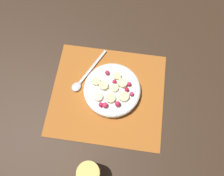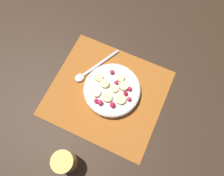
{
  "view_description": "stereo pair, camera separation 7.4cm",
  "coord_description": "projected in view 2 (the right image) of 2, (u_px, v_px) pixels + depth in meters",
  "views": [
    {
      "loc": [
        -0.05,
        0.24,
        0.73
      ],
      "look_at": [
        -0.01,
        -0.01,
        0.04
      ],
      "focal_mm": 35.0,
      "sensor_mm": 36.0,
      "label": 1
    },
    {
      "loc": [
        -0.12,
        0.22,
        0.73
      ],
      "look_at": [
        -0.01,
        -0.01,
        0.04
      ],
      "focal_mm": 35.0,
      "sensor_mm": 36.0,
      "label": 2
    }
  ],
  "objects": [
    {
      "name": "spoon",
      "position": [
        88.0,
        72.0,
        0.79
      ],
      "size": [
        0.11,
        0.19,
        0.01
      ],
      "rotation": [
        0.0,
        0.0,
        7.38
      ],
      "color": "silver",
      "rests_on": "placemat"
    },
    {
      "name": "ground_plane",
      "position": [
        107.0,
        93.0,
        0.77
      ],
      "size": [
        3.0,
        3.0,
        0.0
      ],
      "primitive_type": "plane",
      "color": "#382619"
    },
    {
      "name": "drinking_glass",
      "position": [
        65.0,
        162.0,
        0.65
      ],
      "size": [
        0.07,
        0.07,
        0.1
      ],
      "color": "#F4CC66",
      "rests_on": "ground_plane"
    },
    {
      "name": "placemat",
      "position": [
        107.0,
        93.0,
        0.77
      ],
      "size": [
        0.39,
        0.35,
        0.01
      ],
      "color": "#B26023",
      "rests_on": "ground_plane"
    },
    {
      "name": "fruit_bowl",
      "position": [
        112.0,
        90.0,
        0.75
      ],
      "size": [
        0.2,
        0.2,
        0.04
      ],
      "color": "silver",
      "rests_on": "placemat"
    }
  ]
}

